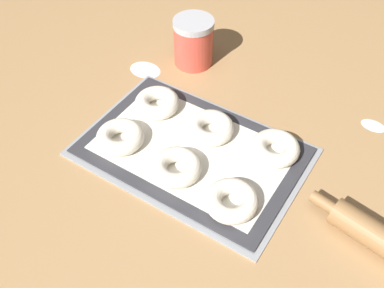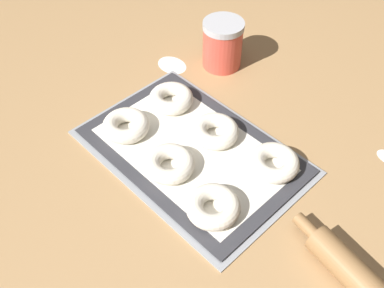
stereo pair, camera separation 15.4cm
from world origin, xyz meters
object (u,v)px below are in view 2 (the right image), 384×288
at_px(bagel_back_right, 274,163).
at_px(flour_canister, 223,44).
at_px(bagel_back_center, 215,131).
at_px(bagel_front_center, 170,164).
at_px(bagel_front_left, 126,126).
at_px(bagel_front_right, 213,207).
at_px(bagel_back_left, 171,98).
at_px(baking_tray, 192,151).

relative_size(bagel_back_right, flour_canister, 0.83).
bearing_deg(bagel_back_center, bagel_front_center, -90.13).
bearing_deg(flour_canister, bagel_front_left, -84.99).
height_order(bagel_front_left, bagel_front_right, same).
distance_m(bagel_front_center, bagel_back_left, 0.21).
distance_m(baking_tray, bagel_back_center, 0.07).
bearing_deg(bagel_back_right, bagel_back_center, -171.57).
xyz_separation_m(bagel_front_left, bagel_front_right, (0.29, -0.02, 0.00)).
height_order(bagel_front_left, bagel_front_center, same).
bearing_deg(bagel_back_left, bagel_back_right, 3.54).
distance_m(bagel_front_left, flour_canister, 0.35).
bearing_deg(flour_canister, bagel_front_right, -48.67).
relative_size(bagel_front_right, bagel_back_left, 1.00).
bearing_deg(bagel_front_center, bagel_front_right, -5.02).
relative_size(bagel_front_center, bagel_back_center, 1.00).
bearing_deg(flour_canister, bagel_front_center, -62.58).
relative_size(bagel_front_left, bagel_back_right, 1.00).
relative_size(bagel_back_center, flour_canister, 0.83).
bearing_deg(bagel_front_left, flour_canister, 95.01).
distance_m(bagel_front_left, bagel_back_left, 0.14).
bearing_deg(bagel_front_center, bagel_front_left, 177.99).
distance_m(baking_tray, bagel_front_left, 0.16).
height_order(bagel_back_left, bagel_back_center, same).
xyz_separation_m(baking_tray, bagel_back_center, (0.01, 0.06, 0.02)).
bearing_deg(bagel_front_center, bagel_back_right, 46.75).
height_order(bagel_back_right, flour_canister, flour_canister).
height_order(bagel_front_right, bagel_back_center, same).
bearing_deg(bagel_front_right, bagel_back_left, 152.07).
height_order(bagel_front_right, bagel_back_right, same).
bearing_deg(bagel_back_left, bagel_front_left, -91.17).
bearing_deg(bagel_front_left, bagel_front_center, -2.01).
xyz_separation_m(bagel_front_left, bagel_back_left, (0.00, 0.14, 0.00)).
xyz_separation_m(bagel_front_center, bagel_back_center, (0.00, 0.14, 0.00)).
bearing_deg(bagel_front_left, baking_tray, 25.07).
xyz_separation_m(bagel_front_left, bagel_front_center, (0.15, -0.01, 0.00)).
bearing_deg(flour_canister, bagel_back_right, -30.25).
distance_m(baking_tray, flour_canister, 0.34).
relative_size(bagel_back_left, bagel_back_right, 1.00).
relative_size(bagel_front_left, bagel_front_center, 1.00).
relative_size(bagel_front_center, bagel_back_right, 1.00).
xyz_separation_m(baking_tray, bagel_back_right, (0.16, 0.09, 0.02)).
distance_m(baking_tray, bagel_front_center, 0.08).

